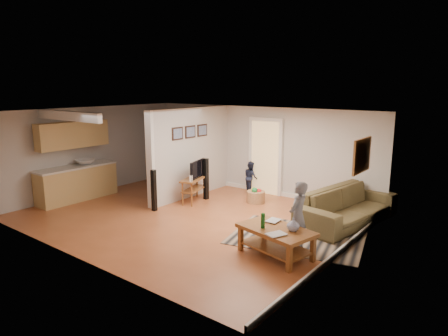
{
  "coord_description": "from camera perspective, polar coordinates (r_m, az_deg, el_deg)",
  "views": [
    {
      "loc": [
        6.28,
        -6.75,
        3.1
      ],
      "look_at": [
        0.39,
        0.87,
        1.1
      ],
      "focal_mm": 32.0,
      "sensor_mm": 36.0,
      "label": 1
    }
  ],
  "objects": [
    {
      "name": "coffee_table",
      "position": [
        7.48,
        7.58,
        -9.39
      ],
      "size": [
        1.51,
        1.07,
        0.81
      ],
      "rotation": [
        0.0,
        0.0,
        -0.21
      ],
      "color": "brown",
      "rests_on": "ground"
    },
    {
      "name": "child",
      "position": [
        7.93,
        10.33,
        -11.5
      ],
      "size": [
        0.35,
        0.51,
        1.36
      ],
      "primitive_type": "imported",
      "rotation": [
        0.0,
        0.0,
        -1.52
      ],
      "color": "slate",
      "rests_on": "ground"
    },
    {
      "name": "speaker_left",
      "position": [
        10.12,
        -9.98,
        -3.18
      ],
      "size": [
        0.11,
        0.11,
        1.05
      ],
      "primitive_type": "cube",
      "rotation": [
        0.0,
        0.0,
        0.08
      ],
      "color": "black",
      "rests_on": "ground"
    },
    {
      "name": "area_rug",
      "position": [
        8.56,
        10.39,
        -9.67
      ],
      "size": [
        3.01,
        2.48,
        0.01
      ],
      "primitive_type": "cube",
      "rotation": [
        0.0,
        0.0,
        0.24
      ],
      "color": "black",
      "rests_on": "ground"
    },
    {
      "name": "tv_console",
      "position": [
        10.77,
        -4.23,
        -1.73
      ],
      "size": [
        0.68,
        1.12,
        0.9
      ],
      "rotation": [
        0.0,
        0.0,
        0.29
      ],
      "color": "brown",
      "rests_on": "ground"
    },
    {
      "name": "ground",
      "position": [
        9.72,
        -4.98,
        -6.9
      ],
      "size": [
        7.5,
        7.5,
        0.0
      ],
      "primitive_type": "plane",
      "color": "brown",
      "rests_on": "ground"
    },
    {
      "name": "speaker_right",
      "position": [
        10.99,
        -2.59,
        -1.57
      ],
      "size": [
        0.12,
        0.12,
        1.15
      ],
      "primitive_type": "cube",
      "rotation": [
        0.0,
        0.0,
        -0.09
      ],
      "color": "black",
      "rests_on": "ground"
    },
    {
      "name": "sofa",
      "position": [
        9.65,
        17.06,
        -7.54
      ],
      "size": [
        1.53,
        2.89,
        0.8
      ],
      "primitive_type": "imported",
      "rotation": [
        0.0,
        0.0,
        1.4
      ],
      "color": "#3F331F",
      "rests_on": "ground"
    },
    {
      "name": "toddler",
      "position": [
        11.78,
        3.82,
        -3.55
      ],
      "size": [
        0.58,
        0.55,
        0.94
      ],
      "primitive_type": "imported",
      "rotation": [
        0.0,
        0.0,
        2.55
      ],
      "color": "#1D243D",
      "rests_on": "ground"
    },
    {
      "name": "room_shell",
      "position": [
        10.4,
        -7.86,
        2.54
      ],
      "size": [
        7.54,
        6.02,
        2.52
      ],
      "color": "#BDB9B5",
      "rests_on": "ground"
    },
    {
      "name": "toy_basket",
      "position": [
        10.77,
        4.56,
        -4.03
      ],
      "size": [
        0.49,
        0.49,
        0.44
      ],
      "color": "brown",
      "rests_on": "ground"
    }
  ]
}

